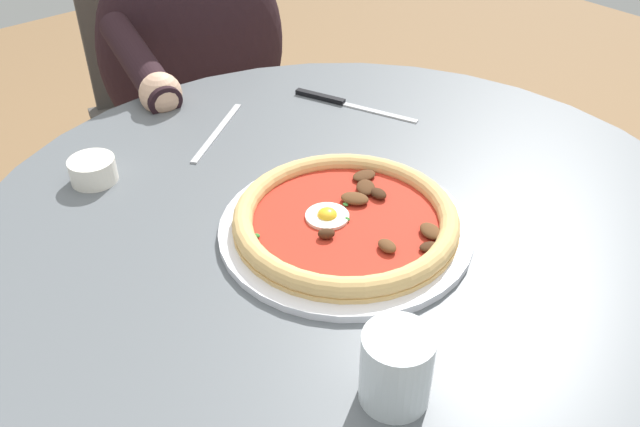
{
  "coord_description": "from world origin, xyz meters",
  "views": [
    {
      "loc": [
        0.49,
        -0.47,
        1.25
      ],
      "look_at": [
        -0.02,
        -0.03,
        0.76
      ],
      "focal_mm": 37.94,
      "sensor_mm": 36.0,
      "label": 1
    }
  ],
  "objects_px": {
    "steak_knife": "(337,101)",
    "ramekin_capers": "(93,169)",
    "water_glass": "(396,372)",
    "cafe_chair_diner": "(185,97)",
    "dining_table": "(349,302)",
    "pizza_on_plate": "(346,222)",
    "fork_utensil": "(215,133)",
    "diner_person": "(202,128)"
  },
  "relations": [
    {
      "from": "dining_table",
      "to": "ramekin_capers",
      "type": "distance_m",
      "value": 0.39
    },
    {
      "from": "water_glass",
      "to": "cafe_chair_diner",
      "type": "distance_m",
      "value": 1.15
    },
    {
      "from": "steak_knife",
      "to": "ramekin_capers",
      "type": "relative_size",
      "value": 3.27
    },
    {
      "from": "water_glass",
      "to": "diner_person",
      "type": "bearing_deg",
      "value": 159.17
    },
    {
      "from": "pizza_on_plate",
      "to": "steak_knife",
      "type": "relative_size",
      "value": 1.51
    },
    {
      "from": "pizza_on_plate",
      "to": "fork_utensil",
      "type": "relative_size",
      "value": 1.99
    },
    {
      "from": "steak_knife",
      "to": "diner_person",
      "type": "relative_size",
      "value": 0.18
    },
    {
      "from": "dining_table",
      "to": "ramekin_capers",
      "type": "bearing_deg",
      "value": -146.3
    },
    {
      "from": "steak_knife",
      "to": "cafe_chair_diner",
      "type": "distance_m",
      "value": 0.62
    },
    {
      "from": "fork_utensil",
      "to": "cafe_chair_diner",
      "type": "height_order",
      "value": "cafe_chair_diner"
    },
    {
      "from": "dining_table",
      "to": "fork_utensil",
      "type": "distance_m",
      "value": 0.33
    },
    {
      "from": "water_glass",
      "to": "steak_knife",
      "type": "distance_m",
      "value": 0.6
    },
    {
      "from": "ramekin_capers",
      "to": "fork_utensil",
      "type": "xyz_separation_m",
      "value": [
        -0.0,
        0.2,
        -0.02
      ]
    },
    {
      "from": "dining_table",
      "to": "water_glass",
      "type": "relative_size",
      "value": 12.56
    },
    {
      "from": "dining_table",
      "to": "steak_knife",
      "type": "xyz_separation_m",
      "value": [
        -0.26,
        0.21,
        0.14
      ]
    },
    {
      "from": "steak_knife",
      "to": "diner_person",
      "type": "height_order",
      "value": "diner_person"
    },
    {
      "from": "dining_table",
      "to": "diner_person",
      "type": "height_order",
      "value": "diner_person"
    },
    {
      "from": "pizza_on_plate",
      "to": "diner_person",
      "type": "height_order",
      "value": "diner_person"
    },
    {
      "from": "pizza_on_plate",
      "to": "steak_knife",
      "type": "distance_m",
      "value": 0.35
    },
    {
      "from": "fork_utensil",
      "to": "cafe_chair_diner",
      "type": "relative_size",
      "value": 0.19
    },
    {
      "from": "dining_table",
      "to": "fork_utensil",
      "type": "height_order",
      "value": "fork_utensil"
    },
    {
      "from": "ramekin_capers",
      "to": "cafe_chair_diner",
      "type": "height_order",
      "value": "cafe_chair_diner"
    },
    {
      "from": "water_glass",
      "to": "steak_knife",
      "type": "height_order",
      "value": "water_glass"
    },
    {
      "from": "dining_table",
      "to": "ramekin_capers",
      "type": "relative_size",
      "value": 15.51
    },
    {
      "from": "pizza_on_plate",
      "to": "steak_knife",
      "type": "bearing_deg",
      "value": 139.9
    },
    {
      "from": "cafe_chair_diner",
      "to": "water_glass",
      "type": "bearing_deg",
      "value": -20.3
    },
    {
      "from": "ramekin_capers",
      "to": "steak_knife",
      "type": "bearing_deg",
      "value": 83.67
    },
    {
      "from": "pizza_on_plate",
      "to": "water_glass",
      "type": "xyz_separation_m",
      "value": [
        0.21,
        -0.13,
        0.02
      ]
    },
    {
      "from": "diner_person",
      "to": "ramekin_capers",
      "type": "bearing_deg",
      "value": -45.23
    },
    {
      "from": "pizza_on_plate",
      "to": "ramekin_capers",
      "type": "bearing_deg",
      "value": -149.37
    },
    {
      "from": "steak_knife",
      "to": "water_glass",
      "type": "bearing_deg",
      "value": -36.76
    },
    {
      "from": "dining_table",
      "to": "pizza_on_plate",
      "type": "xyz_separation_m",
      "value": [
        0.01,
        -0.02,
        0.15
      ]
    },
    {
      "from": "dining_table",
      "to": "pizza_on_plate",
      "type": "height_order",
      "value": "pizza_on_plate"
    },
    {
      "from": "diner_person",
      "to": "pizza_on_plate",
      "type": "bearing_deg",
      "value": -16.97
    },
    {
      "from": "pizza_on_plate",
      "to": "cafe_chair_diner",
      "type": "distance_m",
      "value": 0.91
    },
    {
      "from": "fork_utensil",
      "to": "water_glass",
      "type": "bearing_deg",
      "value": -15.79
    },
    {
      "from": "diner_person",
      "to": "cafe_chair_diner",
      "type": "bearing_deg",
      "value": 163.33
    },
    {
      "from": "water_glass",
      "to": "cafe_chair_diner",
      "type": "xyz_separation_m",
      "value": [
        -1.06,
        0.39,
        -0.25
      ]
    },
    {
      "from": "pizza_on_plate",
      "to": "diner_person",
      "type": "distance_m",
      "value": 0.78
    },
    {
      "from": "steak_knife",
      "to": "dining_table",
      "type": "bearing_deg",
      "value": -38.65
    },
    {
      "from": "dining_table",
      "to": "cafe_chair_diner",
      "type": "bearing_deg",
      "value": 164.04
    },
    {
      "from": "ramekin_capers",
      "to": "cafe_chair_diner",
      "type": "distance_m",
      "value": 0.73
    }
  ]
}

